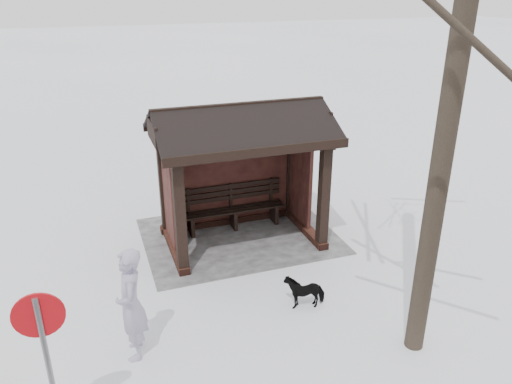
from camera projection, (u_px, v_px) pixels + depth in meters
ground at (242, 240)px, 11.09m from camera, size 120.00×120.00×0.00m
trampled_patch at (239, 236)px, 11.26m from camera, size 4.20×3.20×0.02m
bus_shelter at (239, 145)px, 10.38m from camera, size 3.60×2.40×3.09m
pedestrian at (131, 305)px, 7.37m from camera, size 0.49×0.70×1.80m
dog at (304, 290)px, 8.78m from camera, size 0.73×0.41×0.59m
road_sign at (43, 340)px, 5.58m from camera, size 0.57×0.09×2.23m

